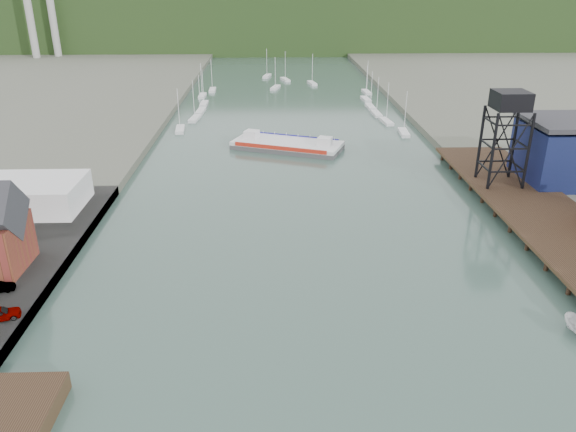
{
  "coord_description": "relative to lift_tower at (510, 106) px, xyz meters",
  "views": [
    {
      "loc": [
        -4.95,
        -33.84,
        35.66
      ],
      "look_at": [
        -2.62,
        39.88,
        4.0
      ],
      "focal_mm": 35.0,
      "sensor_mm": 36.0,
      "label": 1
    }
  ],
  "objects": [
    {
      "name": "east_pier",
      "position": [
        2.0,
        -13.0,
        -13.75
      ],
      "size": [
        14.0,
        70.0,
        2.45
      ],
      "color": "black",
      "rests_on": "ground"
    },
    {
      "name": "white_shed",
      "position": [
        -79.0,
        -8.0,
        -11.8
      ],
      "size": [
        18.0,
        12.0,
        4.5
      ],
      "primitive_type": "cube",
      "color": "silver",
      "rests_on": "west_quay"
    },
    {
      "name": "lift_tower",
      "position": [
        0.0,
        0.0,
        0.0
      ],
      "size": [
        6.5,
        6.5,
        16.0
      ],
      "color": "black",
      "rests_on": "east_pier"
    },
    {
      "name": "marina_sailboats",
      "position": [
        -34.92,
        80.46,
        -15.3
      ],
      "size": [
        57.71,
        92.65,
        0.9
      ],
      "color": "silver",
      "rests_on": "ground"
    },
    {
      "name": "distant_hills",
      "position": [
        -38.98,
        243.35,
        -5.27
      ],
      "size": [
        500.0,
        120.0,
        80.0
      ],
      "color": "black",
      "rests_on": "ground"
    },
    {
      "name": "chain_ferry",
      "position": [
        -36.28,
        29.23,
        -14.66
      ],
      "size": [
        25.75,
        17.67,
        3.44
      ],
      "rotation": [
        0.0,
        0.0,
        -0.38
      ],
      "color": "#474649",
      "rests_on": "ground"
    }
  ]
}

